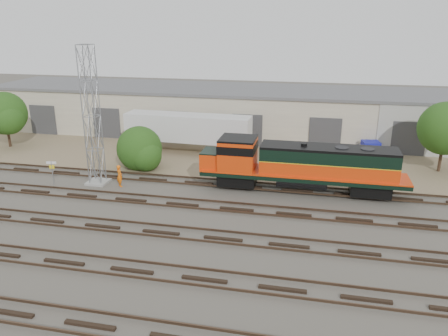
% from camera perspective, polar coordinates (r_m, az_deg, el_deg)
% --- Properties ---
extents(ground, '(140.00, 140.00, 0.00)m').
position_cam_1_polar(ground, '(30.56, -6.28, -5.95)').
color(ground, '#47423A').
rests_on(ground, ground).
extents(dirt_strip, '(80.00, 16.00, 0.02)m').
position_cam_1_polar(dirt_strip, '(44.11, -0.20, 2.04)').
color(dirt_strip, '#726047').
rests_on(dirt_strip, ground).
extents(tracks, '(80.00, 20.40, 0.28)m').
position_cam_1_polar(tracks, '(27.99, -8.22, -8.30)').
color(tracks, black).
rests_on(tracks, ground).
extents(warehouse, '(58.40, 10.40, 5.30)m').
position_cam_1_polar(warehouse, '(51.05, 1.79, 7.41)').
color(warehouse, beige).
rests_on(warehouse, ground).
extents(locomotive, '(15.76, 2.76, 3.79)m').
position_cam_1_polar(locomotive, '(33.94, 9.78, 0.43)').
color(locomotive, black).
rests_on(locomotive, tracks).
extents(signal_tower, '(1.62, 1.62, 11.00)m').
position_cam_1_polar(signal_tower, '(35.88, -16.85, 6.11)').
color(signal_tower, gray).
rests_on(signal_tower, ground).
extents(sign_post, '(0.81, 0.18, 1.99)m').
position_cam_1_polar(sign_post, '(37.80, -21.55, -0.01)').
color(sign_post, gray).
rests_on(sign_post, ground).
extents(worker, '(0.77, 0.77, 1.80)m').
position_cam_1_polar(worker, '(35.88, -13.48, -1.00)').
color(worker, orange).
rests_on(worker, ground).
extents(semi_trailer, '(12.69, 2.96, 3.88)m').
position_cam_1_polar(semi_trailer, '(43.60, -4.38, 5.09)').
color(semi_trailer, silver).
rests_on(semi_trailer, ground).
extents(dumpster_blue, '(1.83, 1.75, 1.50)m').
position_cam_1_polar(dumpster_blue, '(45.07, 18.56, 2.38)').
color(dumpster_blue, '#161B9A').
rests_on(dumpster_blue, ground).
extents(tree_west, '(4.64, 4.42, 5.79)m').
position_cam_1_polar(tree_west, '(50.46, -26.59, 6.23)').
color(tree_west, '#382619').
rests_on(tree_west, ground).
extents(tree_mid, '(4.25, 4.05, 4.05)m').
position_cam_1_polar(tree_mid, '(39.67, -10.78, 2.28)').
color(tree_mid, '#382619').
rests_on(tree_mid, ground).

